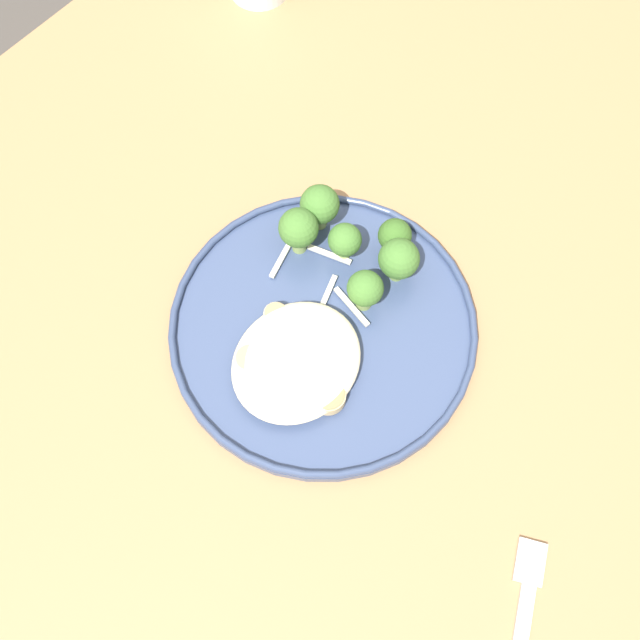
# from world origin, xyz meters

# --- Properties ---
(ground) EXTENTS (6.00, 6.00, 0.00)m
(ground) POSITION_xyz_m (0.00, 0.00, 0.00)
(ground) COLOR #47423D
(wooden_dining_table) EXTENTS (1.40, 1.00, 0.74)m
(wooden_dining_table) POSITION_xyz_m (0.00, 0.00, 0.66)
(wooden_dining_table) COLOR #9E754C
(wooden_dining_table) RESTS_ON ground
(dinner_plate) EXTENTS (0.29, 0.29, 0.02)m
(dinner_plate) POSITION_xyz_m (0.05, 0.00, 0.75)
(dinner_plate) COLOR #38476B
(dinner_plate) RESTS_ON wooden_dining_table
(noodle_bed) EXTENTS (0.13, 0.11, 0.03)m
(noodle_bed) POSITION_xyz_m (0.01, -0.01, 0.76)
(noodle_bed) COLOR beige
(noodle_bed) RESTS_ON dinner_plate
(seared_scallop_center_golden) EXTENTS (0.04, 0.04, 0.01)m
(seared_scallop_center_golden) POSITION_xyz_m (0.01, 0.01, 0.76)
(seared_scallop_center_golden) COLOR #DBB77A
(seared_scallop_center_golden) RESTS_ON dinner_plate
(seared_scallop_right_edge) EXTENTS (0.02, 0.02, 0.01)m
(seared_scallop_right_edge) POSITION_xyz_m (0.03, 0.04, 0.76)
(seared_scallop_right_edge) COLOR #E5C689
(seared_scallop_right_edge) RESTS_ON dinner_plate
(seared_scallop_on_noodles) EXTENTS (0.02, 0.02, 0.01)m
(seared_scallop_on_noodles) POSITION_xyz_m (0.05, -0.02, 0.76)
(seared_scallop_on_noodles) COLOR beige
(seared_scallop_on_noodles) RESTS_ON dinner_plate
(seared_scallop_tilted_round) EXTENTS (0.03, 0.03, 0.01)m
(seared_scallop_tilted_round) POSITION_xyz_m (0.00, -0.05, 0.76)
(seared_scallop_tilted_round) COLOR #DBB77A
(seared_scallop_tilted_round) RESTS_ON dinner_plate
(seared_scallop_left_edge) EXTENTS (0.03, 0.03, 0.02)m
(seared_scallop_left_edge) POSITION_xyz_m (-0.02, 0.03, 0.76)
(seared_scallop_left_edge) COLOR beige
(seared_scallop_left_edge) RESTS_ON dinner_plate
(seared_scallop_front_small) EXTENTS (0.02, 0.02, 0.01)m
(seared_scallop_front_small) POSITION_xyz_m (-0.02, -0.00, 0.76)
(seared_scallop_front_small) COLOR beige
(seared_scallop_front_small) RESTS_ON dinner_plate
(broccoli_floret_beside_noodles) EXTENTS (0.03, 0.03, 0.05)m
(broccoli_floret_beside_noodles) POSITION_xyz_m (0.12, 0.03, 0.78)
(broccoli_floret_beside_noodles) COLOR #89A356
(broccoli_floret_beside_noodles) RESTS_ON dinner_plate
(broccoli_floret_near_rim) EXTENTS (0.03, 0.03, 0.05)m
(broccoli_floret_near_rim) POSITION_xyz_m (0.10, -0.01, 0.78)
(broccoli_floret_near_rim) COLOR #89A356
(broccoli_floret_near_rim) RESTS_ON dinner_plate
(broccoli_floret_right_tilted) EXTENTS (0.04, 0.04, 0.06)m
(broccoli_floret_right_tilted) POSITION_xyz_m (0.10, 0.07, 0.79)
(broccoli_floret_right_tilted) COLOR #89A356
(broccoli_floret_right_tilted) RESTS_ON dinner_plate
(broccoli_floret_front_edge) EXTENTS (0.04, 0.04, 0.06)m
(broccoli_floret_front_edge) POSITION_xyz_m (0.14, 0.07, 0.78)
(broccoli_floret_front_edge) COLOR #89A356
(broccoli_floret_front_edge) RESTS_ON dinner_plate
(broccoli_floret_left_leaning) EXTENTS (0.04, 0.04, 0.05)m
(broccoli_floret_left_leaning) POSITION_xyz_m (0.14, -0.02, 0.78)
(broccoli_floret_left_leaning) COLOR #7A994C
(broccoli_floret_left_leaning) RESTS_ON dinner_plate
(broccoli_floret_center_pile) EXTENTS (0.03, 0.03, 0.05)m
(broccoli_floret_center_pile) POSITION_xyz_m (0.16, 0.00, 0.78)
(broccoli_floret_center_pile) COLOR #89A356
(broccoli_floret_center_pile) RESTS_ON dinner_plate
(onion_sliver_long_sliver) EXTENTS (0.02, 0.05, 0.00)m
(onion_sliver_long_sliver) POSITION_xyz_m (0.08, -0.01, 0.75)
(onion_sliver_long_sliver) COLOR silver
(onion_sliver_long_sliver) RESTS_ON dinner_plate
(onion_sliver_short_strip) EXTENTS (0.04, 0.02, 0.00)m
(onion_sliver_short_strip) POSITION_xyz_m (0.08, 0.02, 0.75)
(onion_sliver_short_strip) COLOR silver
(onion_sliver_short_strip) RESTS_ON dinner_plate
(onion_sliver_pale_crescent) EXTENTS (0.02, 0.04, 0.00)m
(onion_sliver_pale_crescent) POSITION_xyz_m (0.11, 0.04, 0.75)
(onion_sliver_pale_crescent) COLOR silver
(onion_sliver_pale_crescent) RESTS_ON dinner_plate
(onion_sliver_curled_piece) EXTENTS (0.04, 0.02, 0.00)m
(onion_sliver_curled_piece) POSITION_xyz_m (0.08, 0.08, 0.75)
(onion_sliver_curled_piece) COLOR silver
(onion_sliver_curled_piece) RESTS_ON dinner_plate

